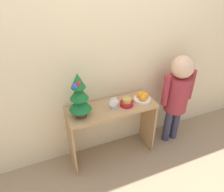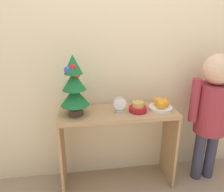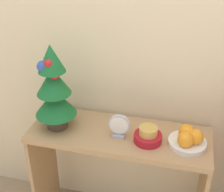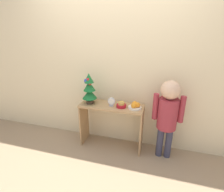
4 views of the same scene
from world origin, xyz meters
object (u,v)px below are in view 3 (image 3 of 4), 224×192
Objects in this scene: mini_tree at (54,88)px; singing_bowl at (148,136)px; desk_clock at (119,127)px; fruit_bowl at (188,139)px.

mini_tree is 3.30× the size of singing_bowl.
mini_tree is 0.52m from singing_bowl.
mini_tree is at bearing 178.13° from desk_clock.
singing_bowl is at bearing -1.19° from mini_tree.
fruit_bowl is 1.33× the size of singing_bowl.
mini_tree is 2.48× the size of fruit_bowl.
mini_tree reaches higher than fruit_bowl.
fruit_bowl is 0.34m from desk_clock.
singing_bowl is 0.15m from desk_clock.
mini_tree is 3.53× the size of desk_clock.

